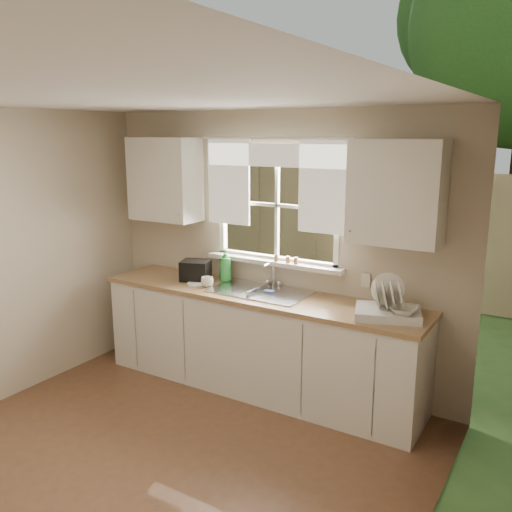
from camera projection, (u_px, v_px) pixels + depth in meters
The scene contains 21 objects.
ground at pixel (127, 486), 3.60m from camera, with size 4.00×4.00×0.00m, color brown.
room_walls at pixel (108, 312), 3.27m from camera, with size 3.62×4.02×2.50m.
ceiling at pixel (103, 95), 3.04m from camera, with size 3.60×4.00×0.02m, color silver.
window at pixel (276, 223), 4.93m from camera, with size 1.38×0.16×1.06m.
curtains at pixel (274, 174), 4.79m from camera, with size 1.50×0.03×0.81m.
base_cabinets at pixel (258, 343), 4.90m from camera, with size 3.00×0.62×0.87m, color silver.
countertop at pixel (258, 295), 4.80m from camera, with size 3.04×0.65×0.04m, color #A07A50.
upper_cabinet_left at pixel (165, 179), 5.29m from camera, with size 0.70×0.33×0.80m, color silver.
upper_cabinet_right at pixel (397, 192), 4.12m from camera, with size 0.70×0.33×0.80m, color silver.
wall_outlet at pixel (366, 280), 4.56m from camera, with size 0.08×0.01×0.12m, color beige.
sill_jars at pixel (287, 259), 4.87m from camera, with size 0.24×0.04×0.06m.
backyard at pixel (483, 65), 9.54m from camera, with size 20.00×10.00×6.13m.
sink at pixel (260, 300), 4.83m from camera, with size 0.88×0.52×0.40m.
dish_rack at pixel (388, 308), 4.15m from camera, with size 0.58×0.50×0.31m.
bowl at pixel (404, 310), 4.04m from camera, with size 0.20×0.20×0.05m, color silver.
soap_bottle_a at pixel (225, 265), 5.13m from camera, with size 0.12×0.12×0.32m, color #2E8D3A.
soap_bottle_b at pixel (194, 270), 5.26m from camera, with size 0.08×0.08×0.17m, color blue.
soap_bottle_c at pixel (204, 270), 5.28m from camera, with size 0.12×0.12×0.16m, color beige.
saucer at pixel (198, 284), 5.06m from camera, with size 0.20×0.20×0.01m, color silver.
cup at pixel (207, 282), 4.97m from camera, with size 0.12×0.12×0.09m, color white.
black_appliance at pixel (196, 270), 5.19m from camera, with size 0.26×0.23×0.19m, color black.
Camera 1 is at (2.38, -2.26, 2.29)m, focal length 38.00 mm.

